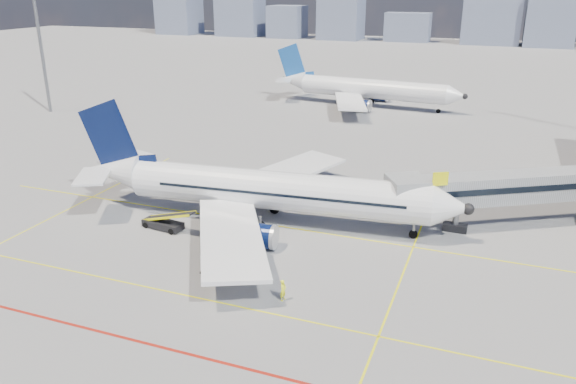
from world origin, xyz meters
name	(u,v)px	position (x,y,z in m)	size (l,w,h in m)	color
ground	(226,260)	(0.00, 0.00, 0.00)	(420.00, 420.00, 0.00)	gray
apron_markings	(197,281)	(-0.58, -3.91, 0.01)	(90.00, 35.12, 0.01)	yellow
jet_bridge	(536,187)	(23.51, 16.91, 3.74)	(23.55, 15.78, 6.30)	#979A9F
floodlight_mast_nw	(39,32)	(-55.00, 40.00, 13.59)	(3.20, 0.61, 25.45)	slate
distant_skyline	(418,11)	(-14.08, 190.00, 11.55)	(249.22, 15.80, 31.36)	slate
main_aircraft	(260,190)	(-0.57, 8.44, 3.22)	(37.78, 32.87, 11.05)	white
second_aircraft	(365,89)	(-4.16, 64.63, 3.23)	(36.26, 31.55, 10.74)	white
baggage_tug	(230,263)	(1.08, -1.49, 0.67)	(2.17, 1.50, 1.40)	white
cargo_dolly	(223,264)	(0.90, -2.34, 1.00)	(3.35, 1.56, 1.82)	black
belt_loader	(164,223)	(-8.25, 3.64, 0.60)	(5.76, 2.01, 2.32)	black
ramp_worker	(283,290)	(6.61, -4.06, 0.81)	(0.59, 0.39, 1.61)	#FAFF1A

